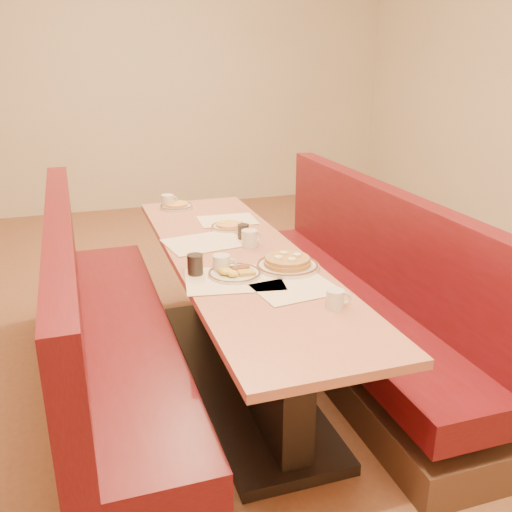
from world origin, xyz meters
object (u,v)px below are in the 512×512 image
object	(u,v)px
booth_left	(105,342)
soda_tumbler_mid	(243,232)
coffee_mug_d	(168,201)
soda_tumbler_near	(195,265)
coffee_mug_b	(222,264)
coffee_mug_a	(336,299)
booth_right	(358,304)
pancake_plate	(287,264)
coffee_mug_c	(250,238)
eggs_plate	(234,273)
diner_table	(240,320)

from	to	relation	value
booth_left	soda_tumbler_mid	bearing A→B (deg)	17.64
booth_left	soda_tumbler_mid	distance (m)	0.98
coffee_mug_d	soda_tumbler_near	world-z (taller)	soda_tumbler_near
coffee_mug_b	coffee_mug_a	bearing A→B (deg)	-36.14
booth_left	booth_right	distance (m)	1.46
booth_left	coffee_mug_d	xyz separation A→B (m)	(0.55, 1.10, 0.44)
pancake_plate	soda_tumbler_near	xyz separation A→B (m)	(-0.46, 0.06, 0.03)
booth_right	soda_tumbler_near	distance (m)	1.12
booth_right	coffee_mug_c	bearing A→B (deg)	167.65
booth_right	coffee_mug_d	xyz separation A→B (m)	(-0.92, 1.10, 0.44)
eggs_plate	coffee_mug_d	distance (m)	1.37
booth_left	eggs_plate	world-z (taller)	booth_left
soda_tumbler_near	coffee_mug_b	bearing A→B (deg)	-5.69
coffee_mug_d	booth_left	bearing A→B (deg)	-134.77
pancake_plate	coffee_mug_c	size ratio (longest dim) A/B	2.57
diner_table	coffee_mug_b	distance (m)	0.49
pancake_plate	soda_tumbler_near	bearing A→B (deg)	172.81
coffee_mug_c	coffee_mug_d	xyz separation A→B (m)	(-0.29, 0.96, -0.00)
eggs_plate	coffee_mug_c	size ratio (longest dim) A/B	2.11
booth_left	coffee_mug_c	xyz separation A→B (m)	(0.84, 0.14, 0.44)
booth_right	eggs_plate	xyz separation A→B (m)	(-0.84, -0.26, 0.40)
booth_left	coffee_mug_a	size ratio (longest dim) A/B	22.80
booth_left	coffee_mug_b	xyz separation A→B (m)	(0.58, -0.20, 0.44)
pancake_plate	coffee_mug_c	bearing A→B (deg)	100.84
pancake_plate	coffee_mug_b	xyz separation A→B (m)	(-0.33, 0.04, 0.02)
coffee_mug_b	soda_tumbler_mid	xyz separation A→B (m)	(0.25, 0.47, -0.00)
eggs_plate	booth_right	bearing A→B (deg)	17.35
coffee_mug_c	booth_left	bearing A→B (deg)	174.01
booth_left	coffee_mug_b	size ratio (longest dim) A/B	21.03
booth_left	coffee_mug_a	distance (m)	1.27
booth_right	coffee_mug_c	world-z (taller)	booth_right
coffee_mug_d	soda_tumbler_mid	xyz separation A→B (m)	(0.29, -0.83, -0.00)
booth_right	coffee_mug_d	size ratio (longest dim) A/B	20.95
coffee_mug_b	coffee_mug_d	size ratio (longest dim) A/B	1.00
coffee_mug_a	soda_tumbler_mid	distance (m)	1.02
diner_table	coffee_mug_d	distance (m)	1.19
eggs_plate	coffee_mug_b	xyz separation A→B (m)	(-0.04, 0.06, 0.03)
booth_left	booth_right	bearing A→B (deg)	0.00
booth_right	booth_left	bearing A→B (deg)	180.00
booth_left	soda_tumbler_near	world-z (taller)	booth_left
coffee_mug_d	pancake_plate	bearing A→B (deg)	-93.26
soda_tumbler_near	coffee_mug_a	bearing A→B (deg)	-48.97
booth_left	coffee_mug_c	size ratio (longest dim) A/B	20.18
diner_table	coffee_mug_a	xyz separation A→B (m)	(0.20, -0.75, 0.42)
booth_right	coffee_mug_b	bearing A→B (deg)	-166.92
coffee_mug_d	coffee_mug_c	bearing A→B (deg)	-91.62
coffee_mug_d	soda_tumbler_mid	distance (m)	0.88
booth_left	pancake_plate	world-z (taller)	booth_left
coffee_mug_a	soda_tumbler_mid	size ratio (longest dim) A/B	1.21
booth_right	coffee_mug_a	distance (m)	1.01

